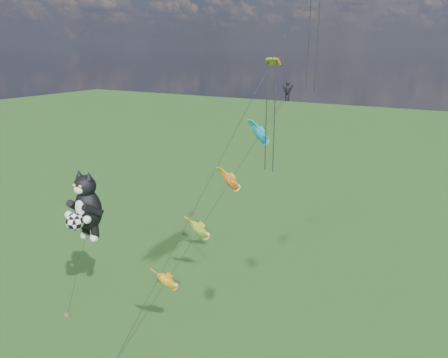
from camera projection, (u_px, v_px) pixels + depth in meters
The scene contains 4 objects.
ground at pixel (68, 309), 37.55m from camera, with size 300.00×300.00×0.00m, color #123B0E.
cat_kite_rig at pixel (86, 206), 35.99m from camera, with size 2.78×4.27×12.01m.
fish_windsock_rig at pixel (215, 206), 33.19m from camera, with size 6.31×14.76×17.84m.
parafoil_rig at pixel (285, 74), 30.63m from camera, with size 8.84×15.72×28.18m.
Camera 1 is at (28.02, -21.56, 21.57)m, focal length 35.00 mm.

